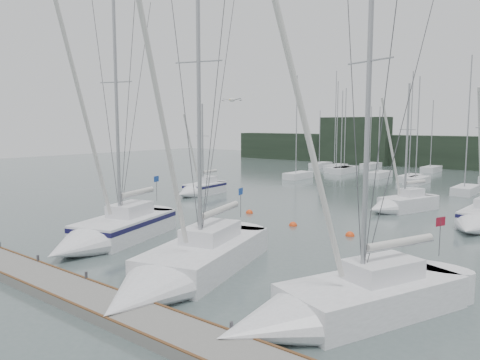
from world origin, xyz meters
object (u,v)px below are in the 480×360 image
sailboat_near_left (106,234)px  sailboat_near_center (179,271)px  sailboat_mid_d (480,220)px  buoy_b (350,236)px  sailboat_near_right (327,308)px  sailboat_mid_a (198,190)px  buoy_c (249,213)px  sailboat_mid_c (397,205)px  buoy_a (293,226)px

sailboat_near_left → sailboat_near_center: bearing=-30.5°
sailboat_mid_d → buoy_b: bearing=-127.2°
sailboat_near_left → sailboat_near_right: sailboat_near_left is taller
sailboat_near_center → sailboat_mid_a: size_ratio=1.73×
buoy_c → sailboat_mid_a: bearing=156.3°
sailboat_mid_a → sailboat_mid_d: size_ratio=0.86×
sailboat_mid_c → buoy_b: bearing=-66.2°
buoy_b → buoy_a: bearing=177.0°
sailboat_near_center → sailboat_near_right: (6.95, 0.41, -0.01)m
sailboat_near_right → buoy_c: (-14.43, 14.26, -0.57)m
buoy_a → sailboat_mid_d: bearing=34.8°
sailboat_near_left → buoy_c: sailboat_near_left is taller
buoy_a → sailboat_mid_a: bearing=158.0°
sailboat_mid_a → buoy_a: 15.72m
buoy_a → buoy_c: size_ratio=1.01×
sailboat_mid_c → sailboat_near_center: bearing=-73.4°
sailboat_near_right → sailboat_mid_d: 19.58m
buoy_b → sailboat_mid_d: bearing=51.3°
sailboat_near_left → buoy_b: sailboat_near_left is taller
sailboat_mid_d → buoy_a: (-10.11, -7.03, -0.57)m
sailboat_near_left → buoy_a: 12.37m
sailboat_near_left → sailboat_mid_c: (9.23, 20.53, -0.11)m
sailboat_near_right → sailboat_mid_c: 22.81m
sailboat_near_right → sailboat_mid_c: size_ratio=1.43×
sailboat_near_left → buoy_c: 12.74m
sailboat_mid_a → sailboat_mid_c: (18.18, 3.65, -0.00)m
sailboat_near_center → sailboat_mid_a: 25.35m
sailboat_mid_a → sailboat_mid_d: sailboat_mid_d is taller
sailboat_mid_c → sailboat_mid_d: 6.97m
sailboat_near_center → buoy_b: size_ratio=29.08×
sailboat_mid_d → buoy_a: sailboat_mid_d is taller
sailboat_near_right → sailboat_mid_a: bearing=164.2°
buoy_c → sailboat_near_center: bearing=-63.0°
sailboat_mid_c → sailboat_mid_a: bearing=-148.9°
buoy_c → sailboat_mid_c: bearing=42.0°
sailboat_near_center → sailboat_near_right: 6.96m
sailboat_near_center → buoy_b: bearing=65.9°
sailboat_near_left → buoy_a: (5.63, 11.00, -0.64)m
sailboat_near_center → sailboat_mid_c: bearing=71.3°
buoy_a → sailboat_mid_c: bearing=69.3°
sailboat_mid_d → buoy_b: 9.31m
sailboat_near_right → buoy_b: (-5.06, 12.32, -0.57)m
sailboat_mid_a → buoy_b: 19.84m
sailboat_near_left → sailboat_near_right: (14.98, -1.54, -0.07)m
sailboat_near_center → buoy_c: bearing=101.3°
sailboat_mid_d → buoy_b: size_ratio=19.61×
buoy_c → sailboat_near_left: bearing=-92.5°
sailboat_mid_d → buoy_a: size_ratio=19.77×
sailboat_mid_a → sailboat_near_right: bearing=-44.0°
sailboat_mid_d → buoy_c: 16.10m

